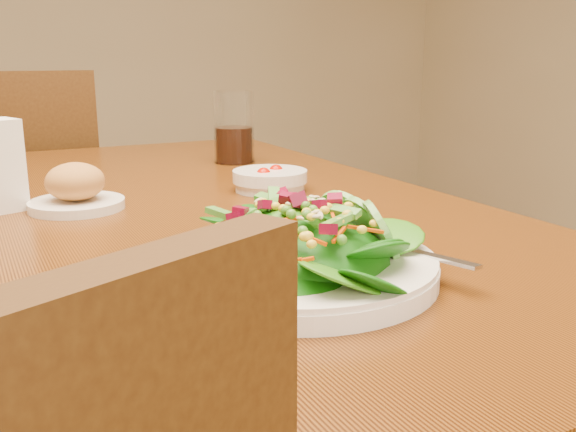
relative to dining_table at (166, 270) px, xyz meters
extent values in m
cube|color=#64340D|center=(0.00, 0.00, 0.08)|extent=(0.90, 1.40, 0.04)
cylinder|color=#3F260B|center=(0.39, 0.64, -0.29)|extent=(0.07, 0.07, 0.71)
cube|color=#3F260B|center=(-0.14, 0.97, -0.21)|extent=(0.45, 0.45, 0.04)
cylinder|color=#3F260B|center=(0.05, 1.15, -0.44)|extent=(0.04, 0.04, 0.42)
cylinder|color=#3F260B|center=(0.03, 0.78, -0.44)|extent=(0.04, 0.04, 0.42)
cube|color=#3F260B|center=(-0.15, 0.77, 0.05)|extent=(0.41, 0.05, 0.47)
cylinder|color=white|center=(0.03, -0.38, 0.11)|extent=(0.29, 0.29, 0.02)
ellipsoid|color=black|center=(0.03, -0.38, 0.14)|extent=(0.20, 0.20, 0.04)
cube|color=silver|center=(0.16, -0.41, 0.12)|extent=(0.05, 0.18, 0.01)
cylinder|color=white|center=(-0.12, 0.05, 0.11)|extent=(0.14, 0.14, 0.01)
ellipsoid|color=#B4743F|center=(-0.12, 0.05, 0.14)|extent=(0.09, 0.09, 0.06)
cylinder|color=white|center=(0.20, 0.03, 0.12)|extent=(0.13, 0.13, 0.04)
sphere|color=#B60C00|center=(0.21, 0.04, 0.13)|extent=(0.03, 0.03, 0.03)
sphere|color=#B60C00|center=(0.18, 0.03, 0.13)|extent=(0.03, 0.03, 0.03)
cylinder|color=silver|center=(0.26, 0.33, 0.18)|extent=(0.09, 0.09, 0.15)
cylinder|color=black|center=(0.26, 0.33, 0.14)|extent=(0.08, 0.08, 0.08)
camera|label=1|loc=(-0.26, -0.93, 0.33)|focal=40.00mm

